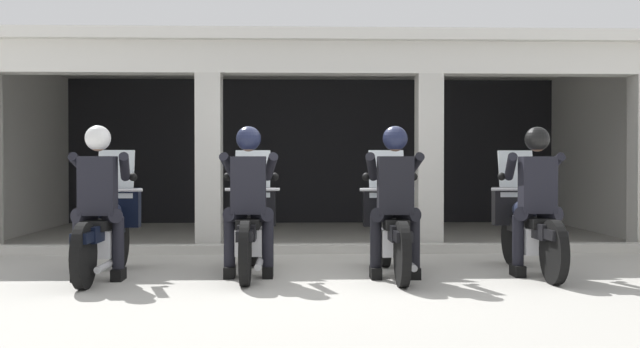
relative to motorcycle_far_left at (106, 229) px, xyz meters
The scene contains 11 objects.
ground_plane 3.95m from the motorcycle_far_left, 54.34° to the left, with size 80.00×80.00×0.00m, color #A8A59E.
station_building 5.72m from the motorcycle_far_left, 64.92° to the left, with size 10.30×5.18×3.03m.
kerb_strip 3.04m from the motorcycle_far_left, 38.78° to the left, with size 9.80×0.24×0.12m, color #B7B5AD.
motorcycle_far_left is the anchor object (origin of this frame).
police_officer_far_left 0.52m from the motorcycle_far_left, 90.26° to the right, with size 0.63×0.61×1.58m.
motorcycle_center_left 1.53m from the motorcycle_far_left, ahead, with size 0.62×2.04×1.35m.
police_officer_center_left 1.59m from the motorcycle_far_left, ahead, with size 0.63×0.61×1.58m.
motorcycle_center_right 3.04m from the motorcycle_far_left, ahead, with size 0.62×2.04×1.35m.
police_officer_center_right 3.08m from the motorcycle_far_left, ahead, with size 0.63×0.61×1.58m.
motorcycle_far_right 4.57m from the motorcycle_far_left, ahead, with size 0.62×2.04×1.35m.
police_officer_far_right 4.59m from the motorcycle_far_left, ahead, with size 0.63×0.61×1.58m.
Camera 1 is at (-0.26, -8.03, 1.20)m, focal length 41.28 mm.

